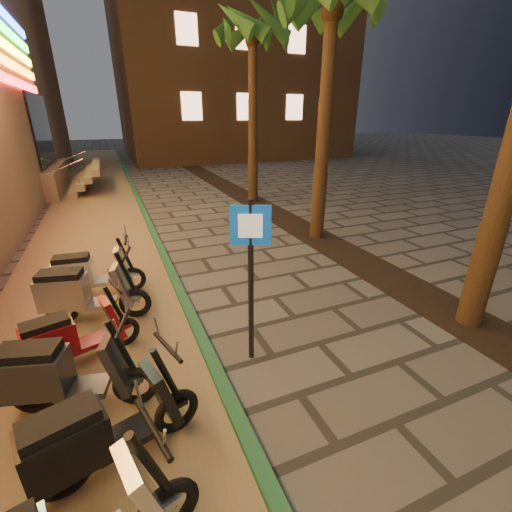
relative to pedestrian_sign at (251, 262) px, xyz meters
name	(u,v)px	position (x,y,z in m)	size (l,w,h in m)	color
parking_strip	(94,233)	(-2.30, 7.38, -1.57)	(3.40, 60.00, 0.01)	#8C7251
green_curb	(150,225)	(-0.60, 7.38, -1.52)	(0.18, 60.00, 0.10)	#235E39
planting_strip	(359,261)	(3.90, 2.38, -1.56)	(1.20, 40.00, 0.02)	black
palm_c	(332,10)	(3.90, 4.38, 4.15)	(2.97, 3.02, 6.91)	#472D19
palm_d	(253,39)	(3.90, 9.38, 4.37)	(2.97, 3.02, 7.16)	#472D19
pedestrian_sign	(251,262)	(0.00, 0.00, 0.00)	(0.50, 0.24, 2.43)	black
scooter_6	(97,434)	(-2.06, -1.09, -1.04)	(1.73, 0.89, 1.22)	black
scooter_7	(59,375)	(-2.48, -0.04, -1.03)	(1.76, 0.89, 1.24)	black
scooter_8	(69,337)	(-2.45, 0.85, -1.09)	(1.56, 0.80, 1.11)	black
scooter_9	(81,293)	(-2.33, 2.06, -1.01)	(1.82, 0.87, 1.28)	black
scooter_10	(89,273)	(-2.25, 3.01, -1.06)	(1.69, 0.62, 1.19)	black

